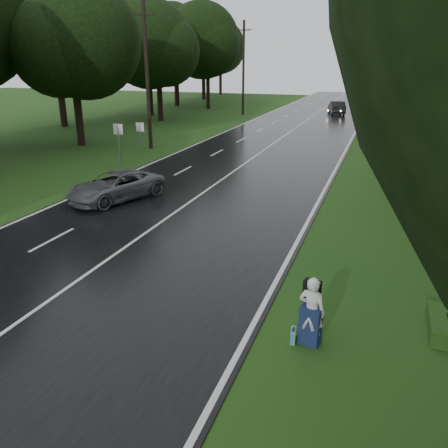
{
  "coord_description": "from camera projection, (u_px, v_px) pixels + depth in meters",
  "views": [
    {
      "loc": [
        8.44,
        -10.81,
        6.47
      ],
      "look_at": [
        3.54,
        3.06,
        1.1
      ],
      "focal_mm": 36.26,
      "sensor_mm": 36.0,
      "label": 1
    }
  ],
  "objects": [
    {
      "name": "tree_left_d",
      "position": [
        82.0,
        145.0,
        36.21
      ],
      "size": [
        8.69,
        8.69,
        13.58
      ],
      "primitive_type": null,
      "color": "black",
      "rests_on": "ground"
    },
    {
      "name": "grey_car",
      "position": [
        115.0,
        186.0,
        21.81
      ],
      "size": [
        3.86,
        5.34,
        1.35
      ],
      "primitive_type": "imported",
      "rotation": [
        0.0,
        0.0,
        5.91
      ],
      "color": "#525458",
      "rests_on": "road"
    },
    {
      "name": "tree_right_e",
      "position": [
        440.0,
        139.0,
        39.11
      ],
      "size": [
        7.68,
        7.68,
        12.0
      ],
      "primitive_type": null,
      "color": "black",
      "rests_on": "ground"
    },
    {
      "name": "tree_right_f",
      "position": [
        446.0,
        121.0,
        50.69
      ],
      "size": [
        8.76,
        8.76,
        13.69
      ],
      "primitive_type": null,
      "color": "black",
      "rests_on": "ground"
    },
    {
      "name": "lane_center",
      "position": [
        256.0,
        155.0,
        32.14
      ],
      "size": [
        0.12,
        140.0,
        0.01
      ],
      "primitive_type": "cube",
      "color": "silver",
      "rests_on": "road"
    },
    {
      "name": "road_sign_b",
      "position": [
        142.0,
        159.0,
        31.21
      ],
      "size": [
        0.6,
        0.1,
        2.48
      ],
      "primitive_type": null,
      "color": "white",
      "rests_on": "ground"
    },
    {
      "name": "utility_pole_mid",
      "position": [
        151.0,
        148.0,
        34.96
      ],
      "size": [
        1.8,
        0.28,
        10.47
      ],
      "primitive_type": null,
      "color": "black",
      "rests_on": "ground"
    },
    {
      "name": "suitcase",
      "position": [
        293.0,
        335.0,
        11.0
      ],
      "size": [
        0.18,
        0.43,
        0.3
      ],
      "primitive_type": "cube",
      "rotation": [
        0.0,
        0.0,
        0.14
      ],
      "color": "teal",
      "rests_on": "ground"
    },
    {
      "name": "tree_left_e",
      "position": [
        161.0,
        121.0,
        50.7
      ],
      "size": [
        8.7,
        8.7,
        13.59
      ],
      "primitive_type": null,
      "color": "black",
      "rests_on": "ground"
    },
    {
      "name": "far_car",
      "position": [
        337.0,
        107.0,
        56.55
      ],
      "size": [
        2.74,
        4.96,
        1.55
      ],
      "primitive_type": "imported",
      "rotation": [
        0.0,
        0.0,
        3.39
      ],
      "color": "black",
      "rests_on": "road"
    },
    {
      "name": "tree_left_f",
      "position": [
        208.0,
        109.0,
        63.13
      ],
      "size": [
        9.78,
        9.78,
        15.28
      ],
      "primitive_type": null,
      "color": "black",
      "rests_on": "ground"
    },
    {
      "name": "utility_pole_far",
      "position": [
        243.0,
        115.0,
        56.19
      ],
      "size": [
        1.8,
        0.28,
        10.79
      ],
      "primitive_type": null,
      "color": "black",
      "rests_on": "ground"
    },
    {
      "name": "road_sign_a",
      "position": [
        121.0,
        167.0,
        28.82
      ],
      "size": [
        0.65,
        0.1,
        2.72
      ],
      "primitive_type": null,
      "color": "white",
      "rests_on": "ground"
    },
    {
      "name": "road",
      "position": [
        256.0,
        156.0,
        32.14
      ],
      "size": [
        12.0,
        140.0,
        0.04
      ],
      "primitive_type": "cube",
      "color": "black",
      "rests_on": "ground"
    },
    {
      "name": "ground",
      "position": [
        88.0,
        275.0,
        14.44
      ],
      "size": [
        160.0,
        160.0,
        0.0
      ],
      "primitive_type": "plane",
      "color": "#224614",
      "rests_on": "ground"
    },
    {
      "name": "hitchhiker",
      "position": [
        311.0,
        313.0,
        10.69
      ],
      "size": [
        0.72,
        0.68,
        1.77
      ],
      "color": "silver",
      "rests_on": "ground"
    }
  ]
}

